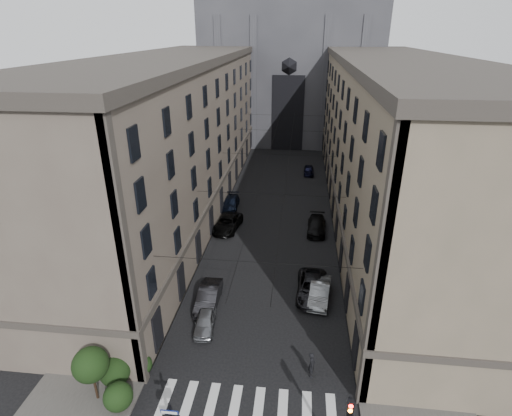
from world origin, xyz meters
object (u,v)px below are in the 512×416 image
(car_left_near, at_px, (205,321))
(car_right_midfar, at_px, (317,226))
(car_right_far, at_px, (309,170))
(pedestrian, at_px, (312,364))
(car_left_midfar, at_px, (227,223))
(car_left_far, at_px, (231,203))
(car_right_midnear, at_px, (312,288))
(gothic_tower, at_px, (292,50))
(car_left_midnear, at_px, (209,297))
(car_right_near, at_px, (320,292))

(car_left_near, relative_size, car_right_midfar, 0.74)
(car_right_far, xyz_separation_m, pedestrian, (-0.16, -41.72, 0.29))
(pedestrian, bearing_deg, car_left_midfar, 26.94)
(car_left_far, distance_m, car_right_midnear, 20.69)
(car_right_far, bearing_deg, pedestrian, -89.71)
(car_right_far, distance_m, pedestrian, 41.72)
(car_right_far, bearing_deg, car_right_midnear, -89.49)
(gothic_tower, distance_m, car_left_midnear, 62.70)
(gothic_tower, bearing_deg, pedestrian, -86.55)
(car_left_near, distance_m, car_left_midnear, 2.98)
(car_left_far, bearing_deg, car_right_midnear, -61.29)
(car_left_near, height_order, car_right_near, car_right_near)
(car_right_midfar, bearing_deg, car_right_midnear, -90.53)
(car_right_near, xyz_separation_m, car_right_far, (-0.65, 33.19, -0.11))
(car_left_far, relative_size, car_right_near, 1.04)
(car_left_near, xyz_separation_m, car_right_near, (9.05, 4.70, 0.13))
(gothic_tower, distance_m, car_right_midfar, 48.80)
(car_left_midnear, height_order, car_left_far, car_left_midnear)
(car_left_midnear, bearing_deg, pedestrian, -39.05)
(car_right_far, relative_size, pedestrian, 2.06)
(car_left_midnear, xyz_separation_m, car_right_far, (8.78, 34.94, -0.12))
(car_right_near, relative_size, pedestrian, 2.47)
(car_left_far, distance_m, car_right_near, 21.49)
(car_right_far, bearing_deg, gothic_tower, 99.96)
(car_right_midnear, xyz_separation_m, car_right_midfar, (0.73, 12.42, -0.05))
(car_right_near, height_order, car_right_midnear, car_right_midnear)
(car_left_far, height_order, pedestrian, pedestrian)
(car_left_near, bearing_deg, car_right_far, 72.50)
(car_left_midnear, height_order, car_right_midfar, car_left_midnear)
(car_left_midfar, distance_m, car_right_near, 16.08)
(car_left_far, xyz_separation_m, car_right_midfar, (11.08, -5.49, 0.03))
(car_right_midfar, xyz_separation_m, car_right_far, (-0.73, 20.22, -0.07))
(car_left_midnear, height_order, pedestrian, pedestrian)
(car_left_midnear, distance_m, pedestrian, 10.97)
(car_left_far, height_order, car_right_midnear, car_right_midnear)
(gothic_tower, xyz_separation_m, car_left_far, (-6.15, -39.97, -17.08))
(car_right_midfar, relative_size, car_right_far, 1.30)
(gothic_tower, xyz_separation_m, car_right_midnear, (4.20, -57.88, -17.00))
(pedestrian, bearing_deg, car_right_near, -3.03)
(car_left_near, height_order, pedestrian, pedestrian)
(car_right_near, xyz_separation_m, car_right_midnear, (-0.65, 0.55, 0.01))
(car_left_far, height_order, car_right_far, car_left_far)
(car_left_near, xyz_separation_m, car_right_midnear, (8.40, 5.24, 0.14))
(gothic_tower, xyz_separation_m, car_right_midfar, (4.93, -45.46, -17.05))
(car_left_near, height_order, car_right_midnear, car_right_midnear)
(car_left_midfar, height_order, car_right_midnear, car_right_midnear)
(car_right_midfar, bearing_deg, car_left_near, -114.50)
(car_left_far, bearing_deg, car_right_near, -60.51)
(car_left_midfar, height_order, car_right_midfar, car_left_midfar)
(car_left_far, bearing_deg, gothic_tower, 79.94)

